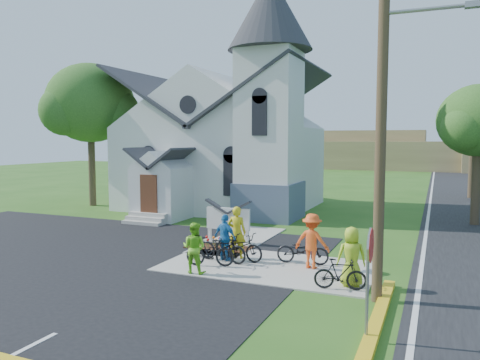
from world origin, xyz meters
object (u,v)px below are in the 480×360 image
at_px(cyclist_4, 351,256).
at_px(bike_4, 303,250).
at_px(bike_3, 340,274).
at_px(cyclist_2, 225,237).
at_px(bike_0, 222,247).
at_px(cyclist_3, 312,241).
at_px(utility_pole, 384,97).
at_px(stop_sign, 370,260).
at_px(bike_1, 210,252).
at_px(cyclist_0, 237,232).
at_px(church_sign, 228,219).
at_px(bike_2, 239,246).
at_px(cyclist_1, 194,248).

distance_m(cyclist_4, bike_4, 2.69).
xyz_separation_m(bike_3, bike_4, (-1.72, 2.26, 0.03)).
relative_size(cyclist_2, bike_4, 0.92).
distance_m(bike_0, cyclist_3, 3.13).
xyz_separation_m(bike_0, cyclist_3, (3.08, 0.43, 0.40)).
distance_m(utility_pole, bike_0, 7.57).
height_order(utility_pole, stop_sign, utility_pole).
bearing_deg(utility_pole, bike_1, 167.88).
xyz_separation_m(stop_sign, bike_3, (-1.20, 3.14, -1.29)).
height_order(cyclist_0, bike_4, cyclist_0).
height_order(bike_0, cyclist_2, cyclist_2).
xyz_separation_m(cyclist_2, cyclist_4, (4.60, -1.20, 0.05)).
height_order(bike_0, bike_4, bike_0).
height_order(church_sign, cyclist_2, church_sign).
relative_size(cyclist_0, cyclist_3, 1.03).
relative_size(church_sign, bike_1, 1.34).
bearing_deg(bike_2, cyclist_4, -101.07).
height_order(church_sign, bike_2, church_sign).
bearing_deg(bike_2, cyclist_2, 118.64).
xyz_separation_m(utility_pole, stop_sign, (0.07, -2.70, -3.62)).
xyz_separation_m(utility_pole, bike_3, (-1.13, 0.44, -4.91)).
xyz_separation_m(cyclist_0, bike_1, (-0.38, -1.37, -0.44)).
xyz_separation_m(bike_0, bike_4, (2.66, 0.82, -0.04)).
height_order(cyclist_1, bike_2, cyclist_1).
xyz_separation_m(cyclist_4, bike_4, (-1.95, 1.81, -0.40)).
bearing_deg(cyclist_2, bike_3, 177.18).
distance_m(church_sign, stop_sign, 9.97).
xyz_separation_m(cyclist_2, bike_3, (4.36, -1.65, -0.38)).
bearing_deg(church_sign, bike_4, -28.24).
bearing_deg(utility_pole, cyclist_0, 153.83).
xyz_separation_m(bike_2, bike_4, (2.21, 0.44, -0.03)).
xyz_separation_m(cyclist_2, cyclist_3, (3.06, 0.22, 0.09)).
bearing_deg(cyclist_3, bike_1, 25.03).
distance_m(church_sign, bike_2, 2.91).
relative_size(stop_sign, cyclist_4, 1.42).
xyz_separation_m(cyclist_0, bike_4, (2.41, 0.12, -0.47)).
relative_size(utility_pole, cyclist_1, 6.12).
bearing_deg(church_sign, cyclist_0, -58.33).
bearing_deg(cyclist_1, utility_pole, 175.44).
distance_m(cyclist_1, bike_3, 4.65).
xyz_separation_m(cyclist_1, bike_1, (0.11, 0.91, -0.32)).
xyz_separation_m(utility_pole, bike_1, (-5.64, 1.21, -4.86)).
xyz_separation_m(bike_1, bike_3, (4.52, -0.77, -0.05)).
distance_m(bike_1, bike_4, 3.17).
xyz_separation_m(utility_pole, bike_0, (-5.50, 1.88, -4.84)).
xyz_separation_m(utility_pole, bike_2, (-5.05, 2.26, -4.85)).
xyz_separation_m(utility_pole, cyclist_4, (-0.89, 0.89, -4.48)).
distance_m(stop_sign, cyclist_1, 6.62).
bearing_deg(church_sign, bike_1, -75.21).
bearing_deg(cyclist_3, bike_3, 130.96).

